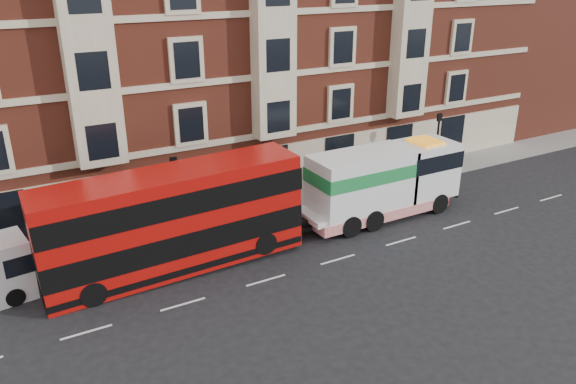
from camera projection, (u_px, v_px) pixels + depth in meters
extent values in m
plane|color=black|center=(338.00, 259.00, 27.66)|extent=(120.00, 120.00, 0.00)
cube|color=slate|center=(268.00, 205.00, 33.68)|extent=(90.00, 3.00, 0.15)
cube|color=brown|center=(220.00, 38.00, 36.58)|extent=(45.00, 12.00, 18.00)
cube|color=brown|center=(550.00, 18.00, 50.09)|extent=(18.00, 10.00, 18.00)
cylinder|color=black|center=(176.00, 200.00, 29.12)|extent=(0.14, 0.14, 4.00)
cube|color=black|center=(173.00, 162.00, 28.33)|extent=(0.35, 0.15, 0.50)
cylinder|color=black|center=(436.00, 148.00, 37.30)|extent=(0.14, 0.14, 4.00)
cube|color=black|center=(440.00, 117.00, 36.51)|extent=(0.35, 0.15, 0.50)
cube|color=#AC0C09|center=(174.00, 221.00, 25.88)|extent=(12.10, 2.70, 4.75)
cube|color=black|center=(175.00, 234.00, 26.14)|extent=(12.14, 2.76, 1.13)
cube|color=black|center=(171.00, 196.00, 25.41)|extent=(12.14, 2.76, 1.08)
cylinder|color=black|center=(93.00, 294.00, 23.78)|extent=(1.12, 0.35, 1.12)
cylinder|color=black|center=(82.00, 268.00, 25.75)|extent=(1.12, 0.35, 1.12)
cylinder|color=black|center=(265.00, 243.00, 27.38)|extent=(1.12, 0.35, 1.12)
cylinder|color=black|center=(244.00, 224.00, 29.35)|extent=(1.12, 0.35, 1.12)
cube|color=white|center=(379.00, 201.00, 31.90)|extent=(9.72, 2.48, 0.32)
cube|color=white|center=(423.00, 168.00, 32.79)|extent=(3.46, 2.70, 3.13)
cube|color=white|center=(361.00, 181.00, 30.76)|extent=(5.83, 2.70, 3.13)
cube|color=#1C803B|center=(362.00, 172.00, 30.56)|extent=(5.89, 2.74, 0.76)
cube|color=red|center=(375.00, 207.00, 31.95)|extent=(8.64, 2.76, 0.59)
cylinder|color=black|center=(439.00, 203.00, 32.65)|extent=(1.19, 0.38, 1.19)
cylinder|color=black|center=(411.00, 190.00, 34.62)|extent=(1.19, 0.38, 1.19)
cylinder|color=black|center=(373.00, 220.00, 30.49)|extent=(1.19, 0.43, 1.19)
cylinder|color=black|center=(347.00, 205.00, 32.46)|extent=(1.19, 0.43, 1.19)
cylinder|color=black|center=(350.00, 226.00, 29.80)|extent=(1.19, 0.43, 1.19)
cylinder|color=black|center=(325.00, 210.00, 31.77)|extent=(1.19, 0.43, 1.19)
cylinder|color=black|center=(15.00, 297.00, 23.84)|extent=(0.82, 0.37, 0.79)
cylinder|color=black|center=(5.00, 278.00, 25.30)|extent=(0.82, 0.37, 0.79)
imported|color=black|center=(174.00, 215.00, 30.05)|extent=(0.65, 0.43, 1.77)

